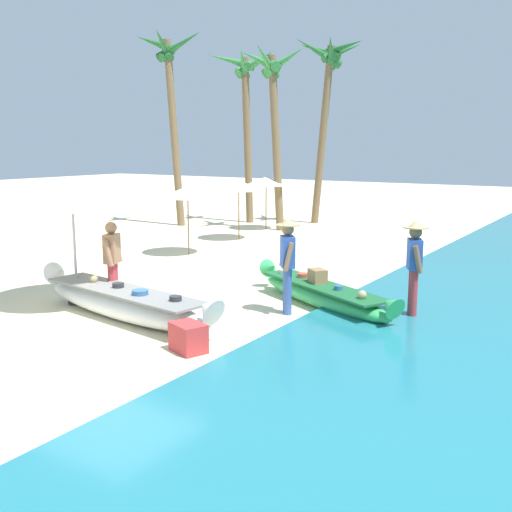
# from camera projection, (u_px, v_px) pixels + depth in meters

# --- Properties ---
(ground_plane) EXTENTS (80.00, 80.00, 0.00)m
(ground_plane) POSITION_uv_depth(u_px,v_px,m) (116.00, 315.00, 10.93)
(ground_plane) COLOR beige
(boat_white_foreground) EXTENTS (4.64, 1.36, 0.82)m
(boat_white_foreground) POSITION_uv_depth(u_px,v_px,m) (124.00, 303.00, 10.63)
(boat_white_foreground) COLOR white
(boat_white_foreground) RESTS_ON ground
(boat_green_midground) EXTENTS (3.80, 2.26, 0.69)m
(boat_green_midground) POSITION_uv_depth(u_px,v_px,m) (322.00, 294.00, 11.44)
(boat_green_midground) COLOR #38B760
(boat_green_midground) RESTS_ON ground
(person_vendor_hatted) EXTENTS (0.50, 0.55, 1.76)m
(person_vendor_hatted) POSITION_uv_depth(u_px,v_px,m) (287.00, 259.00, 10.84)
(person_vendor_hatted) COLOR #3D5BA8
(person_vendor_hatted) RESTS_ON ground
(person_tourist_customer) EXTENTS (0.40, 0.58, 1.63)m
(person_tourist_customer) POSITION_uv_depth(u_px,v_px,m) (112.00, 259.00, 11.30)
(person_tourist_customer) COLOR #B2383D
(person_tourist_customer) RESTS_ON ground
(person_vendor_assistant) EXTENTS (0.45, 0.57, 1.77)m
(person_vendor_assistant) POSITION_uv_depth(u_px,v_px,m) (414.00, 263.00, 10.43)
(person_vendor_assistant) COLOR #B2383D
(person_vendor_assistant) RESTS_ON ground
(patio_umbrella_large) EXTENTS (2.49, 2.49, 2.22)m
(patio_umbrella_large) POSITION_uv_depth(u_px,v_px,m) (72.00, 198.00, 11.36)
(patio_umbrella_large) COLOR #B7B7BC
(patio_umbrella_large) RESTS_ON ground
(parasol_row_0) EXTENTS (1.60, 1.60, 1.91)m
(parasol_row_0) POSITION_uv_depth(u_px,v_px,m) (188.00, 192.00, 16.69)
(parasol_row_0) COLOR #8E6B47
(parasol_row_0) RESTS_ON ground
(parasol_row_1) EXTENTS (1.60, 1.60, 1.91)m
(parasol_row_1) POSITION_uv_depth(u_px,v_px,m) (239.00, 185.00, 19.40)
(parasol_row_1) COLOR #8E6B47
(parasol_row_1) RESTS_ON ground
(parasol_row_2) EXTENTS (1.60, 1.60, 1.91)m
(parasol_row_2) POSITION_uv_depth(u_px,v_px,m) (266.00, 181.00, 21.78)
(parasol_row_2) COLOR #8E6B47
(parasol_row_2) RESTS_ON ground
(palm_tree_tall_inland) EXTENTS (2.56, 2.62, 6.42)m
(palm_tree_tall_inland) POSITION_uv_depth(u_px,v_px,m) (272.00, 87.00, 21.11)
(palm_tree_tall_inland) COLOR brown
(palm_tree_tall_inland) RESTS_ON ground
(palm_tree_leaning_seaward) EXTENTS (2.64, 2.44, 6.62)m
(palm_tree_leaning_seaward) POSITION_uv_depth(u_px,v_px,m) (246.00, 88.00, 23.21)
(palm_tree_leaning_seaward) COLOR brown
(palm_tree_leaning_seaward) RESTS_ON ground
(palm_tree_mid_cluster) EXTENTS (2.60, 2.38, 7.17)m
(palm_tree_mid_cluster) POSITION_uv_depth(u_px,v_px,m) (170.00, 76.00, 22.34)
(palm_tree_mid_cluster) COLOR brown
(palm_tree_mid_cluster) RESTS_ON ground
(palm_tree_far_behind) EXTENTS (2.59, 2.62, 6.98)m
(palm_tree_far_behind) POSITION_uv_depth(u_px,v_px,m) (328.00, 76.00, 22.61)
(palm_tree_far_behind) COLOR brown
(palm_tree_far_behind) RESTS_ON ground
(cooler_box) EXTENTS (0.63, 0.55, 0.43)m
(cooler_box) POSITION_uv_depth(u_px,v_px,m) (188.00, 338.00, 8.95)
(cooler_box) COLOR #C63838
(cooler_box) RESTS_ON ground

